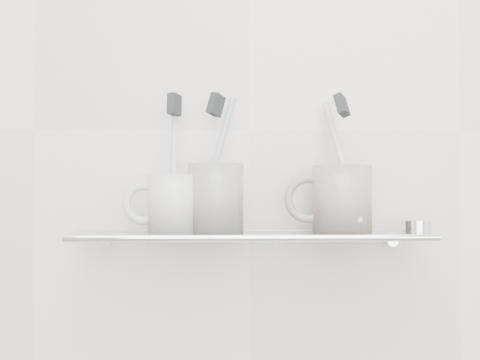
{
  "coord_description": "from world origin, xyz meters",
  "views": [
    {
      "loc": [
        -0.04,
        0.1,
        1.16
      ],
      "look_at": [
        -0.02,
        1.04,
        1.17
      ],
      "focal_mm": 50.0,
      "sensor_mm": 36.0,
      "label": 1
    }
  ],
  "objects_px": {
    "mug_left": "(174,204)",
    "mug_right": "(342,199)",
    "shelf_glass": "(251,235)",
    "mug_center": "(216,198)"
  },
  "relations": [
    {
      "from": "mug_center",
      "to": "mug_right",
      "type": "bearing_deg",
      "value": -3.4
    },
    {
      "from": "mug_left",
      "to": "mug_right",
      "type": "distance_m",
      "value": 0.24
    },
    {
      "from": "shelf_glass",
      "to": "mug_left",
      "type": "distance_m",
      "value": 0.12
    },
    {
      "from": "shelf_glass",
      "to": "mug_right",
      "type": "relative_size",
      "value": 5.27
    },
    {
      "from": "shelf_glass",
      "to": "mug_center",
      "type": "height_order",
      "value": "mug_center"
    },
    {
      "from": "mug_left",
      "to": "mug_center",
      "type": "distance_m",
      "value": 0.06
    },
    {
      "from": "mug_left",
      "to": "mug_right",
      "type": "bearing_deg",
      "value": -24.25
    },
    {
      "from": "mug_left",
      "to": "mug_center",
      "type": "relative_size",
      "value": 0.84
    },
    {
      "from": "mug_center",
      "to": "mug_left",
      "type": "bearing_deg",
      "value": 176.6
    },
    {
      "from": "mug_right",
      "to": "shelf_glass",
      "type": "bearing_deg",
      "value": -178.07
    }
  ]
}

